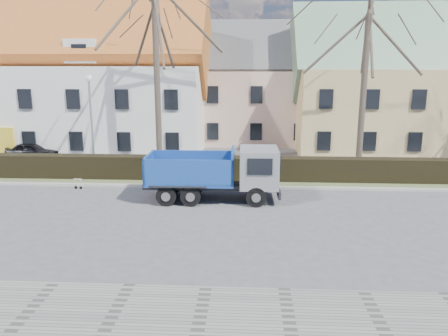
# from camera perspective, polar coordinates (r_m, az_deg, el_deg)

# --- Properties ---
(ground) EXTENTS (120.00, 120.00, 0.00)m
(ground) POSITION_cam_1_polar(r_m,az_deg,el_deg) (18.77, -7.41, -6.32)
(ground) COLOR #49494C
(curb_far) EXTENTS (80.00, 0.30, 0.12)m
(curb_far) POSITION_cam_1_polar(r_m,az_deg,el_deg) (23.08, -5.36, -2.38)
(curb_far) COLOR #99968C
(curb_far) RESTS_ON ground
(grass_strip) EXTENTS (80.00, 3.00, 0.10)m
(grass_strip) POSITION_cam_1_polar(r_m,az_deg,el_deg) (24.61, -4.82, -1.40)
(grass_strip) COLOR #4B5932
(grass_strip) RESTS_ON ground
(hedge) EXTENTS (60.00, 0.90, 1.30)m
(hedge) POSITION_cam_1_polar(r_m,az_deg,el_deg) (24.27, -4.91, -0.15)
(hedge) COLOR black
(hedge) RESTS_ON ground
(building_white) EXTENTS (26.80, 10.80, 9.50)m
(building_white) POSITION_cam_1_polar(r_m,az_deg,el_deg) (37.20, -23.33, 9.87)
(building_white) COLOR silver
(building_white) RESTS_ON ground
(building_pink) EXTENTS (10.80, 8.80, 8.00)m
(building_pink) POSITION_cam_1_polar(r_m,az_deg,el_deg) (37.45, 4.16, 9.76)
(building_pink) COLOR #D5AC97
(building_pink) RESTS_ON ground
(building_yellow) EXTENTS (18.80, 10.80, 8.50)m
(building_yellow) POSITION_cam_1_polar(r_m,az_deg,el_deg) (36.68, 23.59, 9.03)
(building_yellow) COLOR tan
(building_yellow) RESTS_ON ground
(tree_1) EXTENTS (9.20, 9.20, 12.65)m
(tree_1) POSITION_cam_1_polar(r_m,az_deg,el_deg) (26.42, -8.81, 13.25)
(tree_1) COLOR #41372D
(tree_1) RESTS_ON ground
(tree_2) EXTENTS (8.00, 8.00, 11.00)m
(tree_2) POSITION_cam_1_polar(r_m,az_deg,el_deg) (26.73, 17.86, 11.01)
(tree_2) COLOR #41372D
(tree_2) RESTS_ON ground
(dump_truck) EXTENTS (6.53, 2.51, 2.60)m
(dump_truck) POSITION_cam_1_polar(r_m,az_deg,el_deg) (20.56, -2.06, -0.70)
(dump_truck) COLOR navy
(dump_truck) RESTS_ON ground
(streetlight) EXTENTS (0.46, 0.46, 5.86)m
(streetlight) POSITION_cam_1_polar(r_m,az_deg,el_deg) (26.16, -16.88, 5.38)
(streetlight) COLOR #979DA3
(streetlight) RESTS_ON ground
(cart_frame) EXTENTS (0.73, 0.49, 0.62)m
(cart_frame) POSITION_cam_1_polar(r_m,az_deg,el_deg) (23.91, -18.92, -1.87)
(cart_frame) COLOR silver
(cart_frame) RESTS_ON ground
(parked_car_a) EXTENTS (3.63, 1.61, 1.21)m
(parked_car_a) POSITION_cam_1_polar(r_m,az_deg,el_deg) (32.27, -23.67, 2.05)
(parked_car_a) COLOR black
(parked_car_a) RESTS_ON ground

